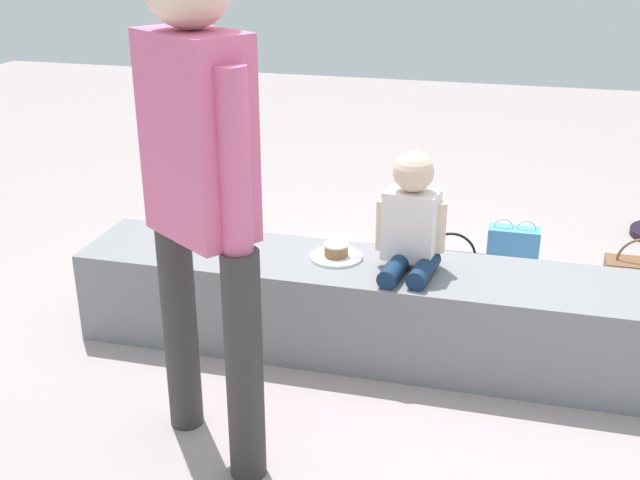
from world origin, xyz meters
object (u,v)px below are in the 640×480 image
(handbag_black_leather, at_px, (450,277))
(water_bottle_near_gift, at_px, (397,246))
(adult_standing, at_px, (200,170))
(cake_plate, at_px, (336,253))
(party_cup_red, at_px, (393,298))
(handbag_brown_canvas, at_px, (639,283))
(child_seated, at_px, (411,219))
(cake_box_white, at_px, (331,253))
(gift_bag, at_px, (512,253))

(handbag_black_leather, bearing_deg, water_bottle_near_gift, 127.96)
(adult_standing, bearing_deg, cake_plate, 73.85)
(party_cup_red, bearing_deg, cake_plate, -116.29)
(party_cup_red, relative_size, handbag_brown_canvas, 0.27)
(adult_standing, bearing_deg, child_seated, 55.32)
(cake_box_white, bearing_deg, cake_plate, -74.78)
(child_seated, height_order, adult_standing, adult_standing)
(child_seated, bearing_deg, cake_plate, 175.37)
(handbag_black_leather, relative_size, handbag_brown_canvas, 1.05)
(cake_plate, xyz_separation_m, handbag_brown_canvas, (1.31, 0.69, -0.30))
(water_bottle_near_gift, relative_size, party_cup_red, 2.15)
(handbag_brown_canvas, bearing_deg, handbag_black_leather, -167.43)
(water_bottle_near_gift, relative_size, handbag_black_leather, 0.55)
(cake_box_white, xyz_separation_m, handbag_black_leather, (0.66, -0.32, 0.08))
(cake_box_white, bearing_deg, gift_bag, 2.32)
(cake_plate, bearing_deg, party_cup_red, 63.71)
(child_seated, distance_m, gift_bag, 1.08)
(water_bottle_near_gift, distance_m, handbag_black_leather, 0.53)
(cake_box_white, distance_m, handbag_black_leather, 0.74)
(handbag_brown_canvas, bearing_deg, party_cup_red, -164.54)
(party_cup_red, height_order, handbag_brown_canvas, handbag_brown_canvas)
(cake_box_white, relative_size, handbag_brown_canvas, 0.95)
(cake_box_white, height_order, handbag_brown_canvas, handbag_brown_canvas)
(cake_plate, distance_m, handbag_brown_canvas, 1.51)
(party_cup_red, height_order, handbag_black_leather, handbag_black_leather)
(cake_plate, bearing_deg, gift_bag, 49.96)
(water_bottle_near_gift, bearing_deg, handbag_brown_canvas, -10.49)
(gift_bag, relative_size, cake_box_white, 0.99)
(water_bottle_near_gift, height_order, cake_box_white, water_bottle_near_gift)
(adult_standing, xyz_separation_m, party_cup_red, (0.42, 1.19, -0.96))
(handbag_black_leather, bearing_deg, gift_bag, 52.02)
(handbag_black_leather, bearing_deg, handbag_brown_canvas, 12.57)
(water_bottle_near_gift, height_order, handbag_brown_canvas, handbag_brown_canvas)
(adult_standing, relative_size, gift_bag, 5.19)
(adult_standing, distance_m, cake_plate, 1.03)
(cake_plate, xyz_separation_m, water_bottle_near_gift, (0.12, 0.91, -0.33))
(gift_bag, bearing_deg, party_cup_red, -138.29)
(child_seated, relative_size, cake_plate, 2.16)
(adult_standing, xyz_separation_m, handbag_brown_canvas, (1.54, 1.50, -0.89))
(party_cup_red, xyz_separation_m, handbag_black_leather, (0.25, 0.12, 0.09))
(cake_box_white, distance_m, handbag_brown_canvas, 1.54)
(cake_plate, relative_size, handbag_black_leather, 0.62)
(child_seated, height_order, gift_bag, child_seated)
(party_cup_red, bearing_deg, handbag_black_leather, 24.79)
(child_seated, bearing_deg, water_bottle_near_gift, 101.55)
(handbag_black_leather, bearing_deg, party_cup_red, -155.21)
(adult_standing, xyz_separation_m, cake_box_white, (0.01, 1.63, -0.96))
(child_seated, relative_size, party_cup_red, 5.26)
(cake_plate, bearing_deg, water_bottle_near_gift, 82.68)
(handbag_brown_canvas, bearing_deg, water_bottle_near_gift, 169.51)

